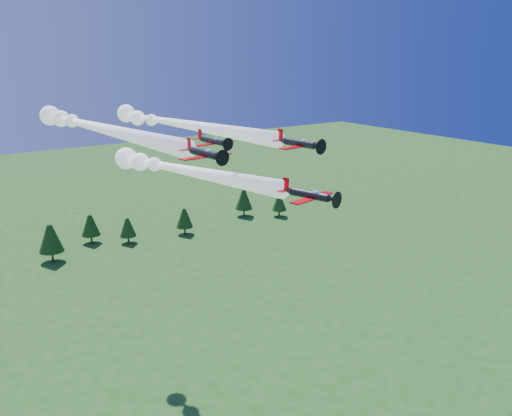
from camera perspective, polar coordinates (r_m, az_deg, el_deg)
plane_lead at (r=89.17m, az=-7.44°, el=3.84°), size 15.38×42.56×3.70m
plane_left at (r=97.27m, az=-15.78°, el=7.83°), size 9.42×56.65×3.70m
plane_right at (r=107.07m, az=-7.69°, el=8.38°), size 12.32×55.33×3.70m
plane_slot at (r=81.03m, az=-4.29°, el=6.68°), size 6.56×7.12×2.30m
treeline at (r=181.79m, az=-20.78°, el=-3.09°), size 168.92×18.22×11.49m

